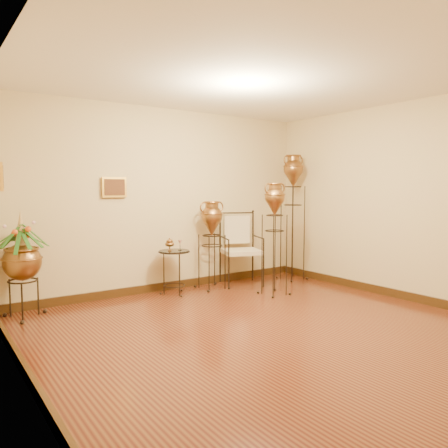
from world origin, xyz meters
TOP-DOWN VIEW (x-y plane):
  - ground at (0.00, 0.00)m, footprint 5.00×5.00m
  - room_shell at (-0.01, 0.01)m, footprint 5.02×5.02m
  - amphora_tall at (2.15, 1.94)m, footprint 0.54×0.54m
  - amphora_mid at (1.16, 1.29)m, footprint 0.45×0.45m
  - amphora_short at (0.61, 2.15)m, footprint 0.49×0.49m
  - planter_urn at (-2.15, 2.15)m, footprint 0.84×0.84m
  - armchair at (1.16, 2.11)m, footprint 0.84×0.81m
  - side_table at (-0.07, 2.15)m, footprint 0.49×0.49m

SIDE VIEW (x-z plane):
  - ground at x=0.00m, z-range 0.00..0.00m
  - side_table at x=-0.07m, z-range -0.07..0.76m
  - armchair at x=1.16m, z-range 0.00..1.19m
  - amphora_short at x=0.61m, z-range 0.00..1.41m
  - planter_urn at x=-2.15m, z-range 0.08..1.42m
  - amphora_mid at x=1.16m, z-range 0.01..1.70m
  - amphora_tall at x=2.15m, z-range 0.02..2.20m
  - room_shell at x=-0.01m, z-range 0.33..3.14m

